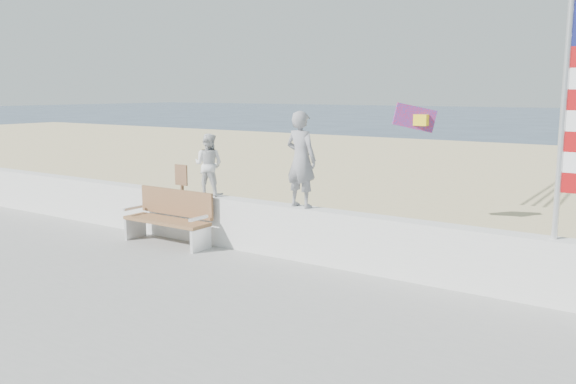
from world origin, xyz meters
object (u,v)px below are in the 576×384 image
adult (301,159)px  flag (576,92)px  bench (170,216)px  child (209,165)px

adult → flag: bearing=-173.5°
adult → bench: bearing=16.4°
flag → adult: bearing=180.0°
child → bench: 1.22m
adult → child: 2.05m
adult → child: (-2.04, 0.00, -0.23)m
adult → child: adult is taller
bench → adult: bearing=9.8°
adult → bench: adult is taller
child → flag: (6.15, -0.00, 1.34)m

